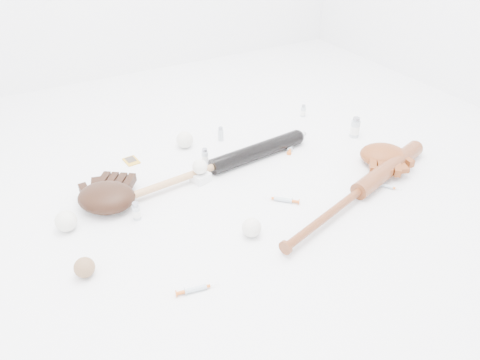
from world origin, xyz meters
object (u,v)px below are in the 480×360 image
bat_wood (360,191)px  glove_dark (107,197)px  pedestal (200,177)px  bat_dark (215,166)px

bat_wood → glove_dark: bearing=137.2°
pedestal → bat_wood: bearing=-40.5°
glove_dark → pedestal: (0.39, -0.01, -0.03)m
bat_dark → pedestal: (-0.08, -0.02, -0.02)m
bat_wood → glove_dark: 0.98m
bat_dark → bat_wood: bearing=-52.2°
bat_wood → pedestal: bat_wood is taller
glove_dark → pedestal: glove_dark is taller
bat_dark → pedestal: bearing=-170.0°
glove_dark → bat_dark: bearing=38.2°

